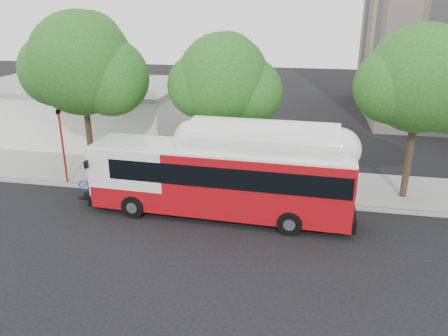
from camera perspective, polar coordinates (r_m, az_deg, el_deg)
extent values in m
plane|color=black|center=(20.29, -0.64, -8.58)|extent=(120.00, 120.00, 0.00)
cube|color=gray|center=(26.06, 2.26, -1.65)|extent=(60.00, 5.00, 0.15)
cube|color=gray|center=(23.69, 1.28, -3.95)|extent=(60.00, 0.30, 0.15)
cube|color=maroon|center=(24.33, -5.71, -3.36)|extent=(10.00, 0.32, 0.16)
cylinder|color=#2D2116|center=(27.02, -17.28, 4.87)|extent=(0.36, 0.36, 6.08)
sphere|color=#1D5017|center=(26.33, -18.15, 12.86)|extent=(5.80, 5.80, 5.80)
sphere|color=#1D5017|center=(25.88, -14.59, 11.38)|extent=(4.35, 4.35, 4.35)
cylinder|color=#2D2116|center=(24.88, -0.11, 3.75)|extent=(0.36, 0.36, 5.44)
sphere|color=#1D5017|center=(24.14, -0.12, 11.52)|extent=(5.00, 5.00, 5.00)
sphere|color=#1D5017|center=(24.22, 3.22, 9.88)|extent=(3.75, 3.75, 3.75)
cylinder|color=#2D2116|center=(24.79, 23.12, 2.42)|extent=(0.36, 0.36, 5.76)
sphere|color=#1D5017|center=(24.04, 24.30, 10.60)|extent=(5.40, 5.40, 5.40)
cube|color=silver|center=(36.85, -17.94, 7.07)|extent=(16.00, 10.00, 4.00)
cube|color=gray|center=(36.47, -18.30, 10.28)|extent=(16.20, 10.20, 0.30)
cube|color=#A80B11|center=(21.29, -0.54, -1.52)|extent=(12.69, 3.21, 3.04)
cube|color=black|center=(20.95, 0.85, -0.05)|extent=(11.43, 3.22, 1.00)
cube|color=white|center=(20.76, -0.55, 2.49)|extent=(12.68, 3.13, 0.10)
cube|color=white|center=(20.30, 5.22, 2.79)|extent=(6.79, 2.35, 0.58)
cube|color=black|center=(24.27, -16.51, -3.07)|extent=(0.91, 1.92, 0.06)
imported|color=#212498|center=(24.08, -16.63, -1.96)|extent=(0.70, 1.82, 0.95)
cylinder|color=red|center=(26.63, -20.25, 2.25)|extent=(0.13, 0.13, 4.25)
cube|color=black|center=(26.07, -20.84, 6.91)|extent=(0.05, 0.42, 0.27)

